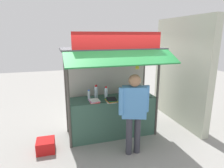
{
  "coord_description": "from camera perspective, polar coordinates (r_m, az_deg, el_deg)",
  "views": [
    {
      "loc": [
        -1.32,
        -4.38,
        2.5
      ],
      "look_at": [
        0.0,
        0.0,
        1.34
      ],
      "focal_mm": 31.3,
      "sensor_mm": 36.0,
      "label": 1
    }
  ],
  "objects": [
    {
      "name": "banana_bunch_inner_right",
      "position": [
        4.11,
        -3.92,
        5.72
      ],
      "size": [
        0.09,
        0.09,
        0.26
      ],
      "color": "#332D23"
    },
    {
      "name": "stall_counter",
      "position": [
        5.0,
        0.0,
        -9.45
      ],
      "size": [
        2.14,
        0.64,
        0.99
      ],
      "primitive_type": "cube",
      "color": "#385B4C",
      "rests_on": "ground"
    },
    {
      "name": "ground_plane",
      "position": [
        5.22,
        0.0,
        -14.45
      ],
      "size": [
        20.0,
        20.0,
        0.0
      ],
      "primitive_type": "plane",
      "color": "gray"
    },
    {
      "name": "magazine_stack_mid_right",
      "position": [
        4.55,
        -5.19,
        -4.91
      ],
      "size": [
        0.25,
        0.3,
        0.05
      ],
      "color": "red",
      "rests_on": "stall_counter"
    },
    {
      "name": "magazine_stack_front_left",
      "position": [
        4.55,
        -0.21,
        -4.74
      ],
      "size": [
        0.26,
        0.33,
        0.06
      ],
      "color": "white",
      "rests_on": "stall_counter"
    },
    {
      "name": "neighbour_wall",
      "position": [
        5.9,
        19.29,
        3.48
      ],
      "size": [
        0.2,
        2.4,
        2.97
      ],
      "primitive_type": "cube",
      "color": "#B6BBA5",
      "rests_on": "ground"
    },
    {
      "name": "banana_bunch_leftmost",
      "position": [
        4.4,
        7.38,
        5.38
      ],
      "size": [
        0.1,
        0.1,
        0.33
      ],
      "color": "#332D23"
    },
    {
      "name": "water_bottle_front_right",
      "position": [
        4.76,
        -1.75,
        -2.55
      ],
      "size": [
        0.08,
        0.08,
        0.3
      ],
      "color": "silver",
      "rests_on": "stall_counter"
    },
    {
      "name": "stall_structure",
      "position": [
        4.78,
        -0.4,
        2.75
      ],
      "size": [
        2.34,
        1.53,
        2.56
      ],
      "color": "#4C4742",
      "rests_on": "ground"
    },
    {
      "name": "plastic_crate",
      "position": [
        4.73,
        -18.78,
        -16.67
      ],
      "size": [
        0.4,
        0.4,
        0.27
      ],
      "primitive_type": "cube",
      "rotation": [
        0.0,
        0.0,
        -0.03
      ],
      "color": "red",
      "rests_on": "ground"
    },
    {
      "name": "water_bottle_far_left",
      "position": [
        4.73,
        -6.75,
        -3.12
      ],
      "size": [
        0.07,
        0.07,
        0.23
      ],
      "color": "silver",
      "rests_on": "stall_counter"
    },
    {
      "name": "vendor_person",
      "position": [
        4.06,
        6.43,
        -6.84
      ],
      "size": [
        0.66,
        0.36,
        1.75
      ],
      "rotation": [
        0.0,
        0.0,
        2.81
      ],
      "color": "#383842",
      "rests_on": "ground"
    },
    {
      "name": "water_bottle_right",
      "position": [
        4.82,
        -4.67,
        -2.24
      ],
      "size": [
        0.09,
        0.09,
        0.32
      ],
      "color": "silver",
      "rests_on": "stall_counter"
    }
  ]
}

